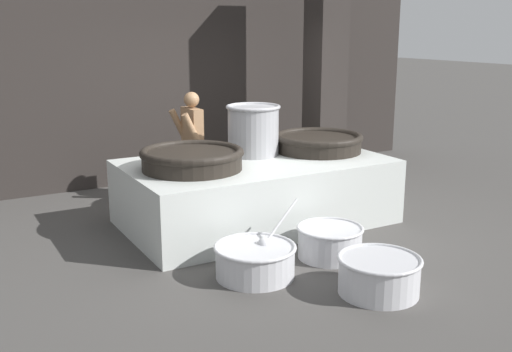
% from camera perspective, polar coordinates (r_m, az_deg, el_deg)
% --- Properties ---
extents(ground_plane, '(60.00, 60.00, 0.00)m').
position_cam_1_polar(ground_plane, '(7.39, 0.00, -4.38)').
color(ground_plane, '#474442').
extents(back_wall, '(8.98, 0.24, 3.62)m').
position_cam_1_polar(back_wall, '(9.44, -8.11, 10.71)').
color(back_wall, '#2D2826').
rests_on(back_wall, ground_plane).
extents(support_pillar, '(0.49, 0.49, 3.62)m').
position_cam_1_polar(support_pillar, '(9.25, 6.65, 10.69)').
color(support_pillar, '#2D2826').
rests_on(support_pillar, ground_plane).
extents(hearth_platform, '(3.12, 1.81, 0.78)m').
position_cam_1_polar(hearth_platform, '(7.28, 0.00, -1.48)').
color(hearth_platform, silver).
rests_on(hearth_platform, ground_plane).
extents(giant_wok_near, '(1.17, 1.17, 0.24)m').
position_cam_1_polar(giant_wok_near, '(6.74, -6.11, 1.70)').
color(giant_wok_near, black).
rests_on(giant_wok_near, hearth_platform).
extents(giant_wok_far, '(1.14, 1.14, 0.23)m').
position_cam_1_polar(giant_wok_far, '(7.73, 5.96, 3.25)').
color(giant_wok_far, black).
rests_on(giant_wok_far, hearth_platform).
extents(stock_pot, '(0.68, 0.68, 0.62)m').
position_cam_1_polar(stock_pot, '(7.44, -0.27, 4.48)').
color(stock_pot, '#9E9EA3').
rests_on(stock_pot, hearth_platform).
extents(cook, '(0.34, 0.54, 1.49)m').
position_cam_1_polar(cook, '(8.18, -6.11, 3.20)').
color(cook, '#9E7551').
rests_on(cook, ground_plane).
extents(prep_bowl_vegetables, '(1.00, 0.79, 0.65)m').
position_cam_1_polar(prep_bowl_vegetables, '(5.77, -0.07, -7.93)').
color(prep_bowl_vegetables, silver).
rests_on(prep_bowl_vegetables, ground_plane).
extents(prep_bowl_meat, '(0.69, 0.69, 0.33)m').
position_cam_1_polar(prep_bowl_meat, '(6.28, 7.05, -6.11)').
color(prep_bowl_meat, silver).
rests_on(prep_bowl_meat, ground_plane).
extents(prep_bowl_extra, '(0.76, 0.76, 0.34)m').
position_cam_1_polar(prep_bowl_extra, '(5.53, 11.64, -9.07)').
color(prep_bowl_extra, silver).
rests_on(prep_bowl_extra, ground_plane).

